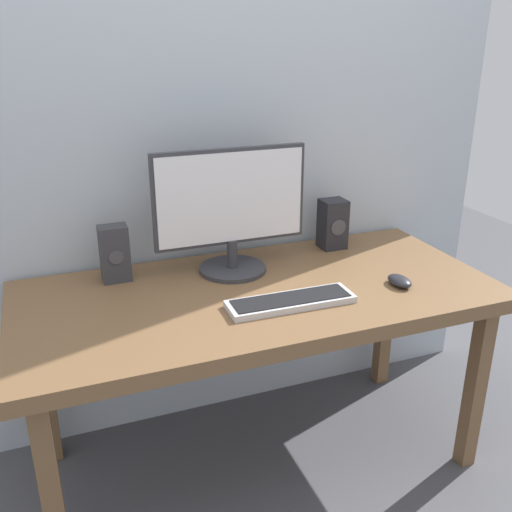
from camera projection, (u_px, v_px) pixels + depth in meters
The scene contains 8 objects.
ground_plane at pixel (258, 458), 2.16m from camera, with size 6.00×6.00×0.00m, color #4C4C51.
wall_back at pixel (216, 33), 1.97m from camera, with size 2.31×0.04×3.00m, color #B2BCC6.
desk at pixel (258, 307), 1.93m from camera, with size 1.59×0.74×0.71m.
monitor at pixel (231, 209), 1.97m from camera, with size 0.54×0.24×0.44m.
keyboard_primary at pixel (291, 301), 1.79m from camera, with size 0.41×0.13×0.02m.
mouse at pixel (400, 281), 1.93m from camera, with size 0.06×0.10×0.03m, color #232328.
speaker_right at pixel (333, 224), 2.24m from camera, with size 0.10×0.09×0.19m.
speaker_left at pixel (115, 253), 1.94m from camera, with size 0.10×0.08×0.20m.
Camera 1 is at (-0.63, -1.61, 1.51)m, focal length 40.11 mm.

